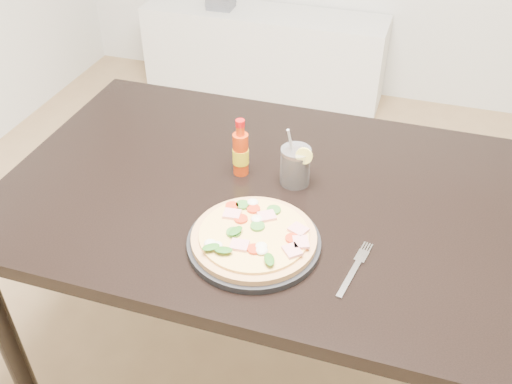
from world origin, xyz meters
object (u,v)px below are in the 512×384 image
(pizza, at_px, (254,236))
(hot_sauce_bottle, at_px, (241,153))
(fork, at_px, (355,267))
(plate, at_px, (254,242))
(dining_table, at_px, (269,214))
(media_console, at_px, (264,54))
(cola_cup, at_px, (295,167))

(pizza, distance_m, hot_sauce_bottle, 0.29)
(fork, bearing_deg, hot_sauce_bottle, 154.00)
(plate, bearing_deg, fork, -1.01)
(dining_table, xyz_separation_m, pizza, (0.02, -0.21, 0.11))
(hot_sauce_bottle, distance_m, fork, 0.45)
(hot_sauce_bottle, relative_size, media_console, 0.12)
(cola_cup, xyz_separation_m, fork, (0.21, -0.27, -0.05))
(plate, xyz_separation_m, cola_cup, (0.03, 0.27, 0.04))
(pizza, height_order, fork, pizza)
(dining_table, distance_m, plate, 0.23)
(cola_cup, relative_size, media_console, 0.12)
(dining_table, bearing_deg, cola_cup, 44.24)
(plate, distance_m, hot_sauce_bottle, 0.30)
(pizza, xyz_separation_m, cola_cup, (0.03, 0.27, 0.02))
(dining_table, distance_m, media_console, 2.02)
(dining_table, distance_m, cola_cup, 0.15)
(pizza, relative_size, fork, 1.54)
(pizza, relative_size, cola_cup, 1.67)
(media_console, bearing_deg, plate, -73.73)
(dining_table, relative_size, cola_cup, 8.08)
(media_console, bearing_deg, dining_table, -72.68)
(dining_table, distance_m, hot_sauce_bottle, 0.18)
(dining_table, height_order, fork, fork)
(pizza, height_order, media_console, pizza)
(plate, height_order, pizza, pizza)
(dining_table, height_order, pizza, pizza)
(hot_sauce_bottle, distance_m, cola_cup, 0.15)
(dining_table, distance_m, pizza, 0.24)
(dining_table, height_order, plate, plate)
(dining_table, bearing_deg, hot_sauce_bottle, 153.00)
(media_console, bearing_deg, cola_cup, -70.72)
(plate, xyz_separation_m, media_console, (-0.61, 2.10, -0.51))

